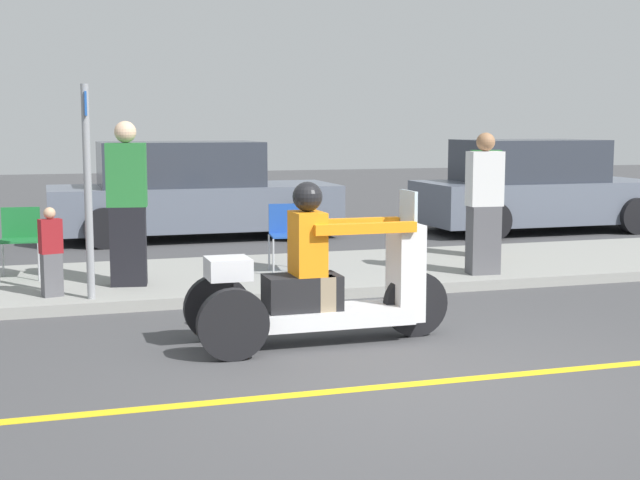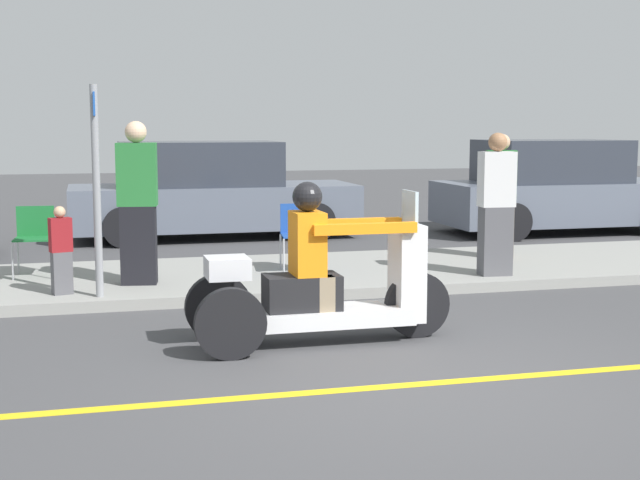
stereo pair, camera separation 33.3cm
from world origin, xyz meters
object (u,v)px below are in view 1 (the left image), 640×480
(folding_chair_set_back, at_px, (288,230))
(parked_car_lot_left, at_px, (535,189))
(street_sign, at_px, (88,183))
(parked_car_lot_center, at_px, (190,193))
(spectator_far_back, at_px, (127,207))
(spectator_with_child, at_px, (51,254))
(spectator_near_curb, at_px, (484,206))
(spectator_mid_group, at_px, (485,198))
(folding_chair_curbside, at_px, (20,235))
(motorcycle_trike, at_px, (321,287))

(folding_chair_set_back, distance_m, parked_car_lot_left, 6.64)
(street_sign, bearing_deg, parked_car_lot_center, 71.04)
(spectator_far_back, distance_m, parked_car_lot_left, 8.55)
(spectator_with_child, height_order, spectator_near_curb, spectator_near_curb)
(spectator_mid_group, bearing_deg, folding_chair_curbside, 179.18)
(spectator_mid_group, bearing_deg, spectator_near_curb, -118.06)
(parked_car_lot_left, bearing_deg, spectator_far_back, -151.76)
(parked_car_lot_left, bearing_deg, folding_chair_set_back, -147.02)
(spectator_mid_group, distance_m, folding_chair_curbside, 6.03)
(spectator_mid_group, height_order, folding_chair_curbside, spectator_mid_group)
(spectator_with_child, height_order, parked_car_lot_left, parked_car_lot_left)
(spectator_near_curb, distance_m, street_sign, 4.62)
(motorcycle_trike, bearing_deg, spectator_far_back, 117.30)
(spectator_with_child, bearing_deg, street_sign, -32.89)
(folding_chair_curbside, distance_m, street_sign, 1.88)
(spectator_far_back, height_order, folding_chair_curbside, spectator_far_back)
(folding_chair_set_back, bearing_deg, spectator_with_child, -162.92)
(parked_car_lot_left, distance_m, street_sign, 9.29)
(parked_car_lot_left, height_order, street_sign, street_sign)
(spectator_far_back, distance_m, parked_car_lot_center, 5.10)
(folding_chair_set_back, distance_m, street_sign, 2.74)
(spectator_far_back, relative_size, spectator_mid_group, 1.10)
(spectator_far_back, bearing_deg, spectator_with_child, -152.80)
(folding_chair_set_back, height_order, parked_car_lot_center, parked_car_lot_center)
(spectator_with_child, distance_m, parked_car_lot_left, 9.49)
(spectator_with_child, height_order, parked_car_lot_center, parked_car_lot_center)
(motorcycle_trike, distance_m, parked_car_lot_left, 9.14)
(spectator_mid_group, height_order, spectator_with_child, spectator_mid_group)
(spectator_far_back, height_order, folding_chair_set_back, spectator_far_back)
(spectator_far_back, height_order, spectator_with_child, spectator_far_back)
(motorcycle_trike, height_order, folding_chair_set_back, motorcycle_trike)
(motorcycle_trike, distance_m, parked_car_lot_center, 7.60)
(spectator_near_curb, relative_size, parked_car_lot_center, 0.36)
(folding_chair_set_back, bearing_deg, motorcycle_trike, -100.00)
(folding_chair_set_back, bearing_deg, spectator_far_back, -167.61)
(spectator_far_back, xyz_separation_m, spectator_near_curb, (4.16, -0.48, -0.06))
(spectator_far_back, relative_size, spectator_near_curb, 1.08)
(motorcycle_trike, bearing_deg, street_sign, 132.16)
(spectator_mid_group, relative_size, street_sign, 0.76)
(spectator_mid_group, relative_size, spectator_near_curb, 0.98)
(parked_car_lot_center, bearing_deg, folding_chair_curbside, -123.53)
(motorcycle_trike, xyz_separation_m, parked_car_lot_center, (0.05, 7.60, 0.25))
(folding_chair_curbside, relative_size, parked_car_lot_center, 0.17)
(parked_car_lot_left, bearing_deg, folding_chair_curbside, -160.21)
(folding_chair_set_back, height_order, street_sign, street_sign)
(folding_chair_set_back, bearing_deg, parked_car_lot_left, 32.98)
(spectator_far_back, height_order, spectator_near_curb, spectator_far_back)
(motorcycle_trike, distance_m, folding_chair_set_back, 3.21)
(parked_car_lot_center, bearing_deg, motorcycle_trike, -90.40)
(motorcycle_trike, height_order, parked_car_lot_center, parked_car_lot_center)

